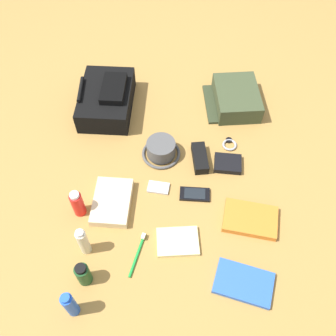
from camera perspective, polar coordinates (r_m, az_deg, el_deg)
The scene contains 18 objects.
ground_plane at distance 1.57m, azimuth 0.00°, elevation -1.08°, with size 2.64×2.02×0.02m, color olive.
backpack at distance 1.77m, azimuth -9.09°, elevation 10.16°, with size 0.34×0.24×0.13m.
toiletry_pouch at distance 1.80m, azimuth 10.02°, elevation 10.20°, with size 0.26×0.25×0.09m.
bucket_hat at distance 1.59m, azimuth -1.04°, elevation 2.75°, with size 0.16×0.16×0.07m.
deodorant_spray at distance 1.30m, azimuth -14.40°, elevation -19.11°, with size 0.04×0.04×0.15m.
shampoo_bottle at distance 1.34m, azimuth -12.52°, elevation -15.18°, with size 0.05×0.05×0.11m.
lotion_bottle at distance 1.37m, azimuth -12.52°, elevation -10.67°, with size 0.04×0.04×0.14m.
sunscreen_spray at distance 1.45m, azimuth -13.33°, elevation -5.19°, with size 0.05×0.05×0.13m.
paperback_novel at distance 1.37m, azimuth 11.20°, elevation -16.46°, with size 0.18×0.22×0.02m.
travel_guidebook at distance 1.47m, azimuth 12.15°, elevation -7.47°, with size 0.17×0.22×0.03m.
cell_phone at distance 1.50m, azimuth 4.00°, elevation -3.92°, with size 0.07×0.12×0.01m.
media_player at distance 1.51m, azimuth -1.43°, elevation -2.94°, with size 0.07×0.09×0.01m.
wristwatch at distance 1.66m, azimuth 9.14°, elevation 3.52°, with size 0.07×0.06×0.01m.
toothbrush at distance 1.39m, azimuth -4.46°, elevation -12.38°, with size 0.16×0.06×0.02m.
wallet at distance 1.59m, azimuth 8.89°, elevation 0.66°, with size 0.09×0.11×0.02m, color black.
notepad at distance 1.40m, azimuth 1.45°, elevation -10.91°, with size 0.11×0.15×0.02m, color beige.
folded_towel at distance 1.48m, azimuth -8.35°, elevation -5.03°, with size 0.20×0.14×0.04m, color beige.
sunglasses_case at distance 1.58m, azimuth 4.77°, elevation 1.48°, with size 0.14×0.06×0.04m, color black.
Camera 1 is at (-0.87, 0.01, 1.29)m, focal length 40.89 mm.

